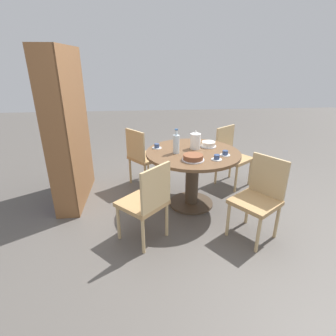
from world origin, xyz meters
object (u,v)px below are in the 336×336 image
at_px(cake_main, 193,158).
at_px(cake_second, 208,144).
at_px(chair_d, 143,156).
at_px(chair_b, 259,196).
at_px(cup_b, 157,147).
at_px(chair_c, 231,155).
at_px(bookshelf, 70,131).
at_px(cup_c, 225,153).
at_px(cup_a, 217,158).
at_px(chair_a, 146,201).
at_px(coffee_pot, 195,141).
at_px(water_bottle, 176,143).

distance_m(cake_main, cake_second, 0.55).
bearing_deg(cake_main, chair_d, 30.47).
distance_m(chair_b, cup_b, 1.37).
distance_m(chair_c, bookshelf, 2.28).
bearing_deg(chair_c, chair_b, -131.48).
xyz_separation_m(cake_main, cake_second, (0.47, -0.29, 0.00)).
height_order(bookshelf, cup_b, bookshelf).
height_order(chair_c, cup_b, chair_c).
height_order(cake_main, cake_second, cake_second).
bearing_deg(chair_d, cup_b, 161.46).
distance_m(cake_second, cup_c, 0.36).
xyz_separation_m(cake_second, cup_b, (-0.00, 0.67, -0.01)).
relative_size(cup_a, cup_c, 1.00).
height_order(chair_c, cake_main, chair_c).
height_order(chair_d, cup_c, chair_d).
relative_size(chair_a, cake_second, 4.30).
xyz_separation_m(coffee_pot, cake_main, (-0.41, 0.10, -0.07)).
relative_size(chair_a, cake_main, 3.43).
distance_m(chair_c, coffee_pot, 0.88).
relative_size(chair_d, cake_main, 3.43).
distance_m(bookshelf, cup_b, 1.11).
bearing_deg(cup_b, bookshelf, 81.74).
distance_m(chair_c, cake_main, 1.19).
bearing_deg(water_bottle, cup_c, -103.67).
distance_m(cup_a, cup_b, 0.80).
bearing_deg(cake_second, water_bottle, 114.77).
distance_m(chair_c, water_bottle, 1.16).
xyz_separation_m(cake_main, cup_c, (0.12, -0.40, -0.01)).
bearing_deg(cup_c, cake_second, 19.03).
distance_m(chair_c, cup_b, 1.24).
bearing_deg(cup_a, chair_a, 115.63).
distance_m(chair_a, bookshelf, 1.46).
relative_size(chair_a, cup_a, 7.23).
xyz_separation_m(chair_b, cup_a, (0.40, 0.36, 0.29)).
bearing_deg(chair_c, chair_d, 140.29).
distance_m(coffee_pot, cup_b, 0.49).
relative_size(chair_c, cake_main, 3.43).
bearing_deg(cup_b, cake_second, -89.82).
height_order(chair_a, cup_a, chair_a).
relative_size(water_bottle, cup_c, 2.46).
relative_size(chair_d, water_bottle, 2.94).
height_order(chair_b, cake_second, chair_b).
height_order(chair_a, chair_d, same).
bearing_deg(cake_second, chair_b, -158.73).
bearing_deg(bookshelf, cup_c, 75.08).
relative_size(chair_d, cup_c, 7.23).
bearing_deg(bookshelf, chair_c, 96.55).
xyz_separation_m(cake_main, cup_b, (0.47, 0.38, -0.01)).
bearing_deg(coffee_pot, cake_second, -72.16).
xyz_separation_m(chair_d, cup_b, (-0.49, -0.18, 0.29)).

